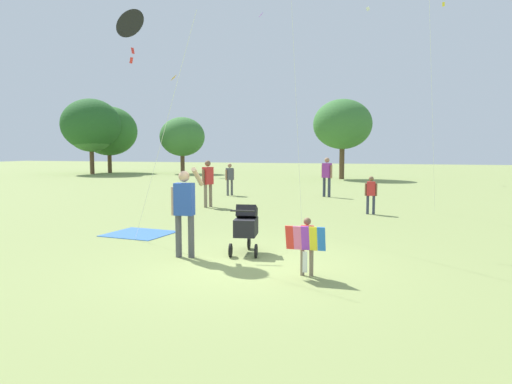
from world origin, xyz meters
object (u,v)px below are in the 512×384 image
child_with_butterfly_kite (307,241)px  person_sitting_far (327,174)px  person_kid_running (371,192)px  kite_adult_black (130,25)px  picnic_blanket (139,234)px  person_red_shirt (208,180)px  person_couple_left (230,177)px  stroller (246,225)px  person_adult_flyer (185,205)px

child_with_butterfly_kite → person_sitting_far: 13.30m
person_kid_running → kite_adult_black: bearing=-131.0°
picnic_blanket → child_with_butterfly_kite: bearing=-29.4°
child_with_butterfly_kite → person_red_shirt: size_ratio=0.58×
person_red_shirt → picnic_blanket: (0.36, -5.59, -1.02)m
person_couple_left → person_kid_running: bearing=-34.6°
person_red_shirt → person_kid_running: person_red_shirt is taller
person_couple_left → stroller: bearing=-69.0°
person_adult_flyer → person_red_shirt: person_adult_flyer is taller
stroller → person_couple_left: bearing=111.0°
person_sitting_far → person_couple_left: 4.48m
person_red_shirt → person_couple_left: person_red_shirt is taller
person_red_shirt → picnic_blanket: 5.69m
person_red_shirt → person_couple_left: size_ratio=1.17×
kite_adult_black → person_red_shirt: size_ratio=3.07×
person_sitting_far → person_couple_left: size_ratio=1.19×
person_red_shirt → person_adult_flyer: bearing=-71.3°
stroller → person_sitting_far: bearing=89.4°
stroller → person_red_shirt: person_red_shirt is taller
person_sitting_far → person_adult_flyer: bearing=-95.5°
stroller → person_kid_running: 7.05m
kite_adult_black → person_couple_left: (-1.32, 10.60, -4.15)m
person_kid_running → picnic_blanket: bearing=-136.1°
child_with_butterfly_kite → stroller: (-1.52, 1.40, -0.00)m
person_sitting_far → person_couple_left: (-4.44, -0.60, -0.17)m
person_kid_running → person_sitting_far: bearing=112.6°
child_with_butterfly_kite → stroller: size_ratio=0.91×
stroller → person_sitting_far: 11.83m
person_kid_running → picnic_blanket: person_kid_running is taller
person_adult_flyer → person_kid_running: person_adult_flyer is taller
person_red_shirt → person_couple_left: bearing=98.7°
kite_adult_black → picnic_blanket: size_ratio=3.48×
child_with_butterfly_kite → picnic_blanket: size_ratio=0.66×
person_adult_flyer → picnic_blanket: size_ratio=1.19×
stroller → person_kid_running: size_ratio=0.87×
person_adult_flyer → stroller: size_ratio=1.64×
person_adult_flyer → person_sitting_far: person_adult_flyer is taller
child_with_butterfly_kite → person_adult_flyer: 2.73m
child_with_butterfly_kite → person_sitting_far: (-1.40, 13.22, 0.44)m
child_with_butterfly_kite → person_couple_left: 13.91m
person_adult_flyer → person_kid_running: (3.35, 7.37, -0.30)m
kite_adult_black → person_kid_running: (5.26, 6.06, -4.28)m
person_kid_running → picnic_blanket: 7.76m
person_red_shirt → person_sitting_far: 6.20m
person_couple_left → person_kid_running: 8.00m
person_couple_left → picnic_blanket: person_couple_left is taller
kite_adult_black → person_adult_flyer: bearing=-34.4°
person_couple_left → picnic_blanket: (1.02, -9.90, -0.87)m
person_red_shirt → kite_adult_black: bearing=-84.0°
person_red_shirt → person_kid_running: 5.94m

